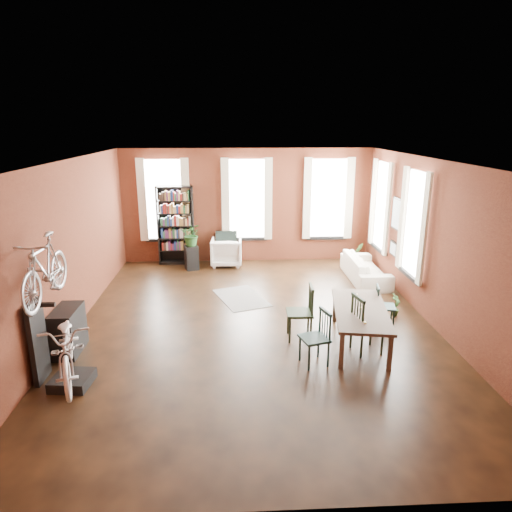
{
  "coord_description": "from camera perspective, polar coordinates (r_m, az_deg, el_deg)",
  "views": [
    {
      "loc": [
        -0.4,
        -8.27,
        3.85
      ],
      "look_at": [
        0.06,
        0.6,
        1.26
      ],
      "focal_mm": 32.0,
      "sensor_mm": 36.0,
      "label": 1
    }
  ],
  "objects": [
    {
      "name": "room",
      "position": [
        9.07,
        1.2,
        5.38
      ],
      "size": [
        9.0,
        9.04,
        3.22
      ],
      "color": "black",
      "rests_on": "ground"
    },
    {
      "name": "dining_table",
      "position": [
        8.5,
        12.8,
        -8.56
      ],
      "size": [
        1.21,
        2.12,
        0.68
      ],
      "primitive_type": "cube",
      "rotation": [
        0.0,
        0.0,
        -0.16
      ],
      "color": "#49392C",
      "rests_on": "ground"
    },
    {
      "name": "dining_chair_a",
      "position": [
        7.65,
        7.31,
        -10.14
      ],
      "size": [
        0.53,
        0.53,
        0.93
      ],
      "primitive_type": "cube",
      "rotation": [
        0.0,
        0.0,
        -1.28
      ],
      "color": "#173330",
      "rests_on": "ground"
    },
    {
      "name": "dining_chair_b",
      "position": [
        8.46,
        5.47,
        -7.05
      ],
      "size": [
        0.49,
        0.49,
        1.02
      ],
      "primitive_type": "cube",
      "rotation": [
        0.0,
        0.0,
        -1.61
      ],
      "color": "black",
      "rests_on": "ground"
    },
    {
      "name": "dining_chair_c",
      "position": [
        8.18,
        13.75,
        -8.24
      ],
      "size": [
        0.57,
        0.57,
        1.04
      ],
      "primitive_type": "cube",
      "rotation": [
        0.0,
        0.0,
        1.79
      ],
      "color": "black",
      "rests_on": "ground"
    },
    {
      "name": "dining_chair_d",
      "position": [
        9.3,
        15.84,
        -6.1
      ],
      "size": [
        0.45,
        0.45,
        0.82
      ],
      "primitive_type": "cube",
      "rotation": [
        0.0,
        0.0,
        1.37
      ],
      "color": "#193735",
      "rests_on": "ground"
    },
    {
      "name": "bookshelf",
      "position": [
        12.97,
        -10.0,
        3.78
      ],
      "size": [
        1.0,
        0.32,
        2.2
      ],
      "primitive_type": "cube",
      "color": "black",
      "rests_on": "ground"
    },
    {
      "name": "white_armchair",
      "position": [
        12.76,
        -3.72,
        0.69
      ],
      "size": [
        0.86,
        0.81,
        0.86
      ],
      "primitive_type": "imported",
      "rotation": [
        0.0,
        0.0,
        3.1
      ],
      "color": "white",
      "rests_on": "ground"
    },
    {
      "name": "cream_sofa",
      "position": [
        11.88,
        13.56,
        -1.04
      ],
      "size": [
        0.61,
        2.08,
        0.81
      ],
      "primitive_type": "imported",
      "rotation": [
        0.0,
        0.0,
        1.57
      ],
      "color": "beige",
      "rests_on": "ground"
    },
    {
      "name": "striped_rug",
      "position": [
        10.49,
        -1.87,
        -5.25
      ],
      "size": [
        1.37,
        1.7,
        0.01
      ],
      "primitive_type": "cube",
      "rotation": [
        0.0,
        0.0,
        0.35
      ],
      "color": "black",
      "rests_on": "ground"
    },
    {
      "name": "bike_trainer",
      "position": [
        7.73,
        -21.97,
        -14.22
      ],
      "size": [
        0.61,
        0.61,
        0.16
      ],
      "primitive_type": "cube",
      "rotation": [
        0.0,
        0.0,
        -0.1
      ],
      "color": "black",
      "rests_on": "ground"
    },
    {
      "name": "bike_wall_rack",
      "position": [
        7.82,
        -25.6,
        -9.61
      ],
      "size": [
        0.16,
        0.6,
        1.3
      ],
      "primitive_type": "cube",
      "color": "black",
      "rests_on": "ground"
    },
    {
      "name": "console_table",
      "position": [
        8.63,
        -22.43,
        -8.6
      ],
      "size": [
        0.4,
        0.8,
        0.8
      ],
      "primitive_type": "cube",
      "color": "black",
      "rests_on": "ground"
    },
    {
      "name": "plant_stand",
      "position": [
        12.52,
        -8.06,
        -0.21
      ],
      "size": [
        0.42,
        0.42,
        0.67
      ],
      "primitive_type": "cube",
      "rotation": [
        0.0,
        0.0,
        0.32
      ],
      "color": "black",
      "rests_on": "ground"
    },
    {
      "name": "plant_by_sofa",
      "position": [
        13.15,
        12.46,
        -0.49
      ],
      "size": [
        0.51,
        0.72,
        0.29
      ],
      "primitive_type": "imported",
      "rotation": [
        0.0,
        0.0,
        0.25
      ],
      "color": "#325923",
      "rests_on": "ground"
    },
    {
      "name": "plant_small",
      "position": [
        9.95,
        16.97,
        -6.7
      ],
      "size": [
        0.53,
        0.51,
        0.17
      ],
      "primitive_type": "imported",
      "rotation": [
        0.0,
        0.0,
        0.87
      ],
      "color": "#2E5C25",
      "rests_on": "ground"
    },
    {
      "name": "bicycle_floor",
      "position": [
        7.26,
        -22.84,
        -7.28
      ],
      "size": [
        0.93,
        1.15,
        1.89
      ],
      "primitive_type": "imported",
      "rotation": [
        0.0,
        0.0,
        0.31
      ],
      "color": "beige",
      "rests_on": "bike_trainer"
    },
    {
      "name": "bicycle_hung",
      "position": [
        7.24,
        -25.2,
        0.96
      ],
      "size": [
        0.47,
        1.0,
        1.66
      ],
      "primitive_type": "imported",
      "color": "#A5A8AD",
      "rests_on": "bike_wall_rack"
    },
    {
      "name": "plant_on_stand",
      "position": [
        12.38,
        -8.0,
        2.37
      ],
      "size": [
        0.65,
        0.7,
        0.49
      ],
      "primitive_type": "imported",
      "rotation": [
        0.0,
        0.0,
        -0.14
      ],
      "color": "#235522",
      "rests_on": "plant_stand"
    }
  ]
}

